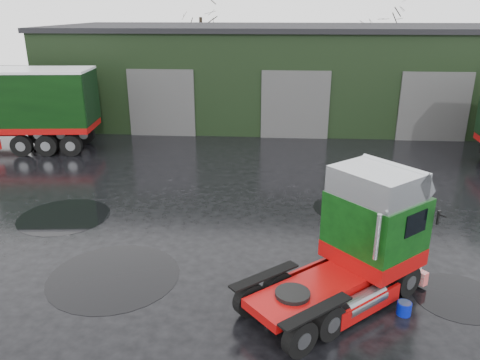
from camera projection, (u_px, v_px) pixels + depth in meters
name	position (u px, v px, depth m)	size (l,w,h in m)	color
ground	(246.00, 247.00, 15.34)	(100.00, 100.00, 0.00)	black
warehouse	(293.00, 72.00, 32.83)	(32.40, 12.40, 6.30)	black
hero_tractor	(334.00, 245.00, 11.76)	(2.40, 5.66, 3.52)	black
wash_bucket	(404.00, 308.00, 11.91)	(0.37, 0.37, 0.34)	#061393
tree_back_a	(201.00, 39.00, 42.21)	(4.40, 4.40, 9.50)	black
tree_back_b	(380.00, 52.00, 41.42)	(4.40, 4.40, 7.50)	black
puddle_0	(114.00, 276.00, 13.64)	(3.82, 3.82, 0.01)	black
puddle_1	(353.00, 208.00, 18.28)	(3.09, 3.09, 0.01)	black
puddle_2	(64.00, 216.00, 17.57)	(3.38, 3.38, 0.01)	black
puddle_3	(458.00, 297.00, 12.66)	(2.42, 2.42, 0.01)	black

